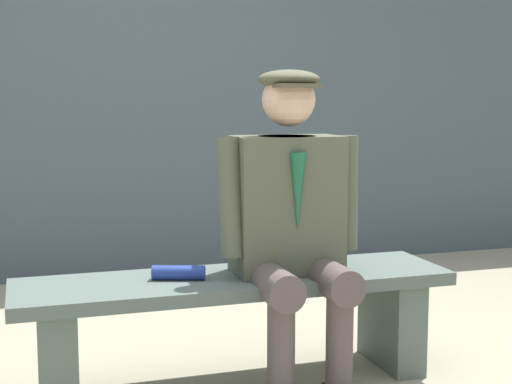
# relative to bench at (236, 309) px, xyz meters

# --- Properties ---
(ground_plane) EXTENTS (30.00, 30.00, 0.00)m
(ground_plane) POSITION_rel_bench_xyz_m (0.00, 0.00, -0.32)
(ground_plane) COLOR gray
(bench) EXTENTS (1.83, 0.47, 0.47)m
(bench) POSITION_rel_bench_xyz_m (0.00, 0.00, 0.00)
(bench) COLOR #4D5B53
(bench) RESTS_ON ground
(seated_man) EXTENTS (0.62, 0.59, 1.32)m
(seated_man) POSITION_rel_bench_xyz_m (-0.23, 0.06, 0.40)
(seated_man) COLOR #4C503D
(seated_man) RESTS_ON ground
(rolled_magazine) EXTENTS (0.22, 0.13, 0.06)m
(rolled_magazine) POSITION_rel_bench_xyz_m (0.24, -0.00, 0.17)
(rolled_magazine) COLOR navy
(rolled_magazine) RESTS_ON bench
(stadium_wall) EXTENTS (12.00, 0.24, 2.29)m
(stadium_wall) POSITION_rel_bench_xyz_m (0.00, -2.19, 0.82)
(stadium_wall) COLOR #3F4C53
(stadium_wall) RESTS_ON ground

